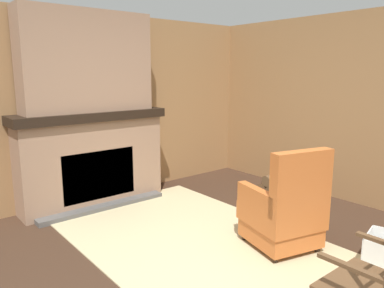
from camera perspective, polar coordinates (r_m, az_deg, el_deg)
ground_plane at (r=3.27m, az=5.12°, el=-20.40°), size 14.00×14.00×0.00m
wood_panel_wall_left at (r=5.08m, az=-16.44°, el=5.15°), size 0.06×5.90×2.44m
fireplace_hearth at (r=4.95m, az=-14.91°, el=-2.20°), size 0.62×1.93×1.21m
chimney_breast at (r=4.84m, az=-15.70°, el=11.98°), size 0.36×1.61×1.22m
area_rug at (r=3.77m, az=2.99°, el=-15.73°), size 3.65×2.01×0.01m
armchair at (r=3.76m, az=13.89°, el=-10.14°), size 0.78×0.76×1.02m
firewood_stack at (r=5.37m, az=12.95°, el=-6.28°), size 0.48×0.36×0.29m
oil_lamp_vase at (r=4.70m, az=-21.69°, el=5.53°), size 0.11×0.11×0.30m
storage_case at (r=4.95m, az=-14.17°, el=5.73°), size 0.16×0.23×0.13m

